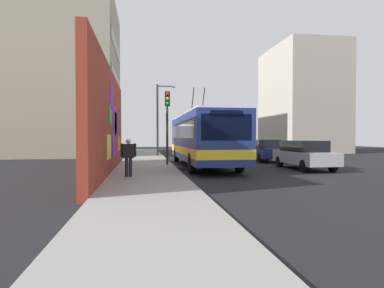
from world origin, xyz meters
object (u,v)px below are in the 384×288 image
object	(u,v)px
pedestrian_near_wall	(128,155)
parked_car_silver	(304,154)
city_bus	(202,137)
parked_car_champagne	(223,146)
traffic_light	(167,115)
parked_car_navy	(264,150)
parked_car_white	(239,147)
street_lamp	(160,114)

from	to	relation	value
pedestrian_near_wall	parked_car_silver	bearing A→B (deg)	-70.72
city_bus	parked_car_silver	distance (m)	5.90
parked_car_silver	parked_car_champagne	size ratio (longest dim) A/B	1.13
parked_car_silver	traffic_light	size ratio (longest dim) A/B	1.06
parked_car_navy	pedestrian_near_wall	distance (m)	13.16
city_bus	parked_car_navy	world-z (taller)	city_bus
parked_car_silver	parked_car_champagne	distance (m)	18.41
parked_car_silver	parked_car_champagne	world-z (taller)	same
traffic_light	pedestrian_near_wall	bearing A→B (deg)	159.96
parked_car_navy	parked_car_white	size ratio (longest dim) A/B	1.00
city_bus	traffic_light	size ratio (longest dim) A/B	2.71
traffic_light	parked_car_silver	bearing A→B (deg)	-106.80
parked_car_white	traffic_light	xyz separation A→B (m)	(-10.03, 7.35, 2.20)
city_bus	pedestrian_near_wall	bearing A→B (deg)	144.82
parked_car_champagne	pedestrian_near_wall	bearing A→B (deg)	156.67
pedestrian_near_wall	traffic_light	world-z (taller)	traffic_light
traffic_light	city_bus	bearing A→B (deg)	-79.42
street_lamp	city_bus	bearing A→B (deg)	-168.35
city_bus	parked_car_silver	size ratio (longest dim) A/B	2.55
parked_car_navy	street_lamp	world-z (taller)	street_lamp
parked_car_navy	pedestrian_near_wall	bearing A→B (deg)	134.68
parked_car_champagne	street_lamp	xyz separation A→B (m)	(-5.81, 7.26, 2.96)
parked_car_navy	street_lamp	size ratio (longest dim) A/B	0.69
parked_car_silver	parked_car_navy	size ratio (longest dim) A/B	1.05
city_bus	street_lamp	distance (m)	10.39
pedestrian_near_wall	traffic_light	bearing A→B (deg)	-20.04
city_bus	parked_car_champagne	distance (m)	16.65
pedestrian_near_wall	street_lamp	size ratio (longest dim) A/B	0.25
street_lamp	parked_car_white	bearing A→B (deg)	-92.81
parked_car_silver	traffic_light	distance (m)	7.99
parked_car_silver	street_lamp	world-z (taller)	street_lamp
parked_car_white	city_bus	bearing A→B (deg)	151.62
city_bus	traffic_light	xyz separation A→B (m)	(-0.40, 2.15, 1.27)
pedestrian_near_wall	traffic_light	size ratio (longest dim) A/B	0.36
traffic_light	parked_car_white	bearing A→B (deg)	-36.24
parked_car_navy	traffic_light	size ratio (longest dim) A/B	1.02
parked_car_white	parked_car_champagne	bearing A→B (deg)	-0.00
parked_car_white	parked_car_champagne	size ratio (longest dim) A/B	1.07
parked_car_silver	traffic_light	xyz separation A→B (m)	(2.22, 7.35, 2.20)
parked_car_silver	parked_car_white	size ratio (longest dim) A/B	1.05
city_bus	pedestrian_near_wall	world-z (taller)	city_bus
parked_car_navy	parked_car_champagne	distance (m)	12.44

